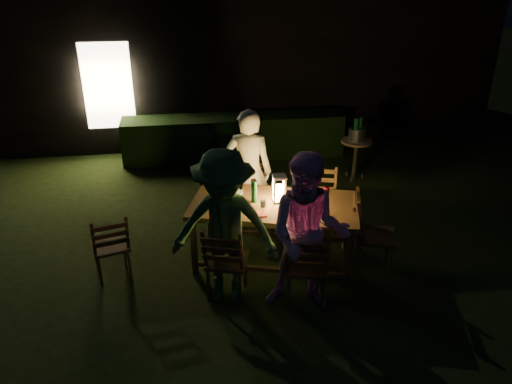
{
  "coord_description": "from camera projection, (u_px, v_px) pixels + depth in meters",
  "views": [
    {
      "loc": [
        -1.43,
        -5.34,
        3.59
      ],
      "look_at": [
        -0.6,
        0.23,
        0.89
      ],
      "focal_mm": 35.0,
      "sensor_mm": 36.0,
      "label": 1
    }
  ],
  "objects": [
    {
      "name": "plate_near_left",
      "position": [
        227.0,
        208.0,
        5.94
      ],
      "size": [
        0.25,
        0.25,
        0.01
      ],
      "primitive_type": "cylinder",
      "color": "white",
      "rests_on": "dining_table"
    },
    {
      "name": "wineglass_b",
      "position": [
        214.0,
        197.0,
        6.02
      ],
      "size": [
        0.06,
        0.06,
        0.18
      ],
      "primitive_type": null,
      "color": "#59070F",
      "rests_on": "dining_table"
    },
    {
      "name": "chair_far_right",
      "position": [
        319.0,
        216.0,
        6.92
      ],
      "size": [
        0.54,
        0.56,
        0.98
      ],
      "rotation": [
        0.0,
        0.0,
        2.89
      ],
      "color": "#4F361A",
      "rests_on": "ground"
    },
    {
      "name": "ice_bucket",
      "position": [
        357.0,
        134.0,
        8.46
      ],
      "size": [
        0.3,
        0.3,
        0.22
      ],
      "primitive_type": "cylinder",
      "color": "#A5A8AD",
      "rests_on": "side_table"
    },
    {
      "name": "wineglass_c",
      "position": [
        298.0,
        209.0,
        5.75
      ],
      "size": [
        0.06,
        0.06,
        0.18
      ],
      "primitive_type": null,
      "color": "#59070F",
      "rests_on": "dining_table"
    },
    {
      "name": "dining_table",
      "position": [
        274.0,
        209.0,
        6.11
      ],
      "size": [
        2.22,
        1.54,
        0.84
      ],
      "rotation": [
        0.0,
        0.0,
        -0.29
      ],
      "color": "#4F361A",
      "rests_on": "ground"
    },
    {
      "name": "wineglass_a",
      "position": [
        253.0,
        186.0,
        6.32
      ],
      "size": [
        0.06,
        0.06,
        0.18
      ],
      "primitive_type": null,
      "color": "#59070F",
      "rests_on": "dining_table"
    },
    {
      "name": "bottle_bucket_a",
      "position": [
        355.0,
        132.0,
        8.39
      ],
      "size": [
        0.07,
        0.07,
        0.32
      ],
      "primitive_type": "cylinder",
      "color": "#0F471E",
      "rests_on": "side_table"
    },
    {
      "name": "side_table",
      "position": [
        356.0,
        145.0,
        8.54
      ],
      "size": [
        0.52,
        0.52,
        0.71
      ],
      "color": "brown",
      "rests_on": "ground"
    },
    {
      "name": "napkin_right",
      "position": [
        319.0,
        218.0,
        5.73
      ],
      "size": [
        0.18,
        0.14,
        0.01
      ],
      "primitive_type": "cube",
      "color": "red",
      "rests_on": "dining_table"
    },
    {
      "name": "chair_spare",
      "position": [
        112.0,
        257.0,
        6.01
      ],
      "size": [
        0.52,
        0.54,
        0.94
      ],
      "rotation": [
        0.0,
        0.0,
        0.26
      ],
      "color": "#4F361A",
      "rests_on": "ground"
    },
    {
      "name": "bottle_bucket_b",
      "position": [
        360.0,
        131.0,
        8.48
      ],
      "size": [
        0.07,
        0.07,
        0.32
      ],
      "primitive_type": "cylinder",
      "color": "#0F471E",
      "rests_on": "side_table"
    },
    {
      "name": "person_opp_left",
      "position": [
        224.0,
        229.0,
        5.37
      ],
      "size": [
        1.32,
        0.99,
        1.82
      ],
      "primitive_type": "imported",
      "rotation": [
        0.0,
        0.0,
        -0.29
      ],
      "color": "#306131",
      "rests_on": "ground"
    },
    {
      "name": "bottle_table",
      "position": [
        254.0,
        192.0,
        6.04
      ],
      "size": [
        0.07,
        0.07,
        0.28
      ],
      "primitive_type": "cylinder",
      "color": "#0F471E",
      "rests_on": "dining_table"
    },
    {
      "name": "chair_end",
      "position": [
        373.0,
        247.0,
        6.14
      ],
      "size": [
        0.63,
        0.6,
        1.06
      ],
      "rotation": [
        0.0,
        0.0,
        -1.88
      ],
      "color": "#4F361A",
      "rests_on": "ground"
    },
    {
      "name": "person_house_side",
      "position": [
        249.0,
        171.0,
        6.84
      ],
      "size": [
        0.74,
        0.59,
        1.77
      ],
      "primitive_type": "imported",
      "rotation": [
        0.0,
        0.0,
        2.85
      ],
      "color": "#EFEDCC",
      "rests_on": "ground"
    },
    {
      "name": "plate_far_left",
      "position": [
        233.0,
        192.0,
        6.34
      ],
      "size": [
        0.25,
        0.25,
        0.01
      ],
      "primitive_type": "cylinder",
      "color": "white",
      "rests_on": "dining_table"
    },
    {
      "name": "phone",
      "position": [
        219.0,
        211.0,
        5.88
      ],
      "size": [
        0.14,
        0.07,
        0.01
      ],
      "primitive_type": "cube",
      "color": "black",
      "rests_on": "dining_table"
    },
    {
      "name": "plate_near_right",
      "position": [
        311.0,
        214.0,
        5.81
      ],
      "size": [
        0.25,
        0.25,
        0.01
      ],
      "primitive_type": "cylinder",
      "color": "white",
      "rests_on": "dining_table"
    },
    {
      "name": "chair_near_left",
      "position": [
        227.0,
        273.0,
        5.68
      ],
      "size": [
        0.56,
        0.59,
        1.0
      ],
      "rotation": [
        0.0,
        0.0,
        -0.3
      ],
      "color": "#4F361A",
      "rests_on": "ground"
    },
    {
      "name": "wineglass_d",
      "position": [
        326.0,
        194.0,
        6.11
      ],
      "size": [
        0.06,
        0.06,
        0.18
      ],
      "primitive_type": null,
      "color": "#59070F",
      "rests_on": "dining_table"
    },
    {
      "name": "person_opp_right",
      "position": [
        308.0,
        235.0,
        5.25
      ],
      "size": [
        1.05,
        0.91,
        1.82
      ],
      "primitive_type": "imported",
      "rotation": [
        0.0,
        0.0,
        -0.29
      ],
      "color": "#DC97D6",
      "rests_on": "ground"
    },
    {
      "name": "garden_envelope",
      "position": [
        243.0,
        51.0,
        11.31
      ],
      "size": [
        40.0,
        40.0,
        3.2
      ],
      "color": "black",
      "rests_on": "ground"
    },
    {
      "name": "lantern",
      "position": [
        279.0,
        190.0,
        6.04
      ],
      "size": [
        0.16,
        0.16,
        0.35
      ],
      "color": "white",
      "rests_on": "dining_table"
    },
    {
      "name": "chair_near_right",
      "position": [
        306.0,
        279.0,
        5.56
      ],
      "size": [
        0.57,
        0.59,
        1.02
      ],
      "rotation": [
        0.0,
        0.0,
        -0.27
      ],
      "color": "#4F361A",
      "rests_on": "ground"
    },
    {
      "name": "plate_far_right",
      "position": [
        312.0,
        197.0,
        6.21
      ],
      "size": [
        0.25,
        0.25,
        0.01
      ],
      "primitive_type": "cylinder",
      "color": "white",
      "rests_on": "dining_table"
    },
    {
      "name": "napkin_left",
      "position": [
        259.0,
        214.0,
        5.8
      ],
      "size": [
        0.18,
        0.14,
        0.01
      ],
      "primitive_type": "cube",
      "color": "red",
      "rests_on": "dining_table"
    },
    {
      "name": "chair_far_left",
      "position": [
        248.0,
        210.0,
        7.05
      ],
      "size": [
        0.58,
        0.6,
        1.01
      ],
      "rotation": [
        0.0,
        0.0,
        2.81
      ],
      "color": "#4F361A",
      "rests_on": "ground"
    },
    {
      "name": "wineglass_e",
      "position": [
        263.0,
        207.0,
        5.78
      ],
      "size": [
        0.06,
        0.06,
        0.18
      ],
      "primitive_type": null,
      "color": "silver",
      "rests_on": "dining_table"
    }
  ]
}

